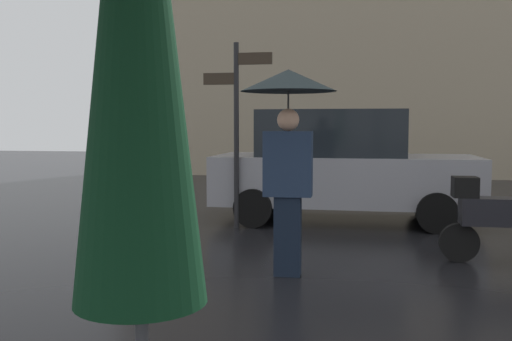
# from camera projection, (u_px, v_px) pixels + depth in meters

# --- Properties ---
(folded_patio_umbrella_far) EXTENTS (0.45, 0.45, 2.73)m
(folded_patio_umbrella_far) POSITION_uv_depth(u_px,v_px,m) (137.00, 38.00, 1.45)
(folded_patio_umbrella_far) COLOR black
(folded_patio_umbrella_far) RESTS_ON ground
(pedestrian_with_umbrella) EXTENTS (1.01, 1.01, 2.19)m
(pedestrian_with_umbrella) POSITION_uv_depth(u_px,v_px,m) (288.00, 118.00, 5.99)
(pedestrian_with_umbrella) COLOR black
(pedestrian_with_umbrella) RESTS_ON ground
(parked_scooter) EXTENTS (1.41, 0.32, 1.23)m
(parked_scooter) POSITION_uv_depth(u_px,v_px,m) (499.00, 216.00, 6.60)
(parked_scooter) COLOR black
(parked_scooter) RESTS_ON ground
(parked_car_right) EXTENTS (4.29, 1.92, 1.86)m
(parked_car_right) POSITION_uv_depth(u_px,v_px,m) (340.00, 165.00, 9.53)
(parked_car_right) COLOR gray
(parked_car_right) RESTS_ON ground
(street_signpost) EXTENTS (1.08, 0.08, 2.88)m
(street_signpost) POSITION_uv_depth(u_px,v_px,m) (237.00, 116.00, 8.82)
(street_signpost) COLOR black
(street_signpost) RESTS_ON ground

